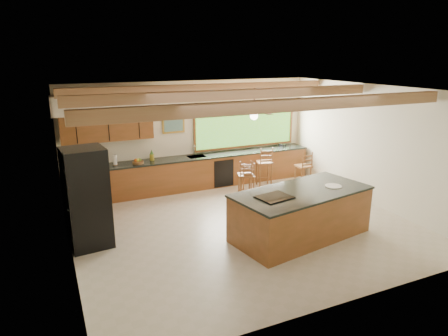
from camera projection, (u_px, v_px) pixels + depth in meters
name	position (u px, v px, depth m)	size (l,w,h in m)	color
ground	(243.00, 225.00, 8.96)	(7.20, 7.20, 0.00)	#BEB29D
room_shell	(224.00, 124.00, 8.86)	(7.27, 6.54, 3.02)	beige
counter_run	(173.00, 179.00, 10.72)	(7.12, 3.10, 1.22)	brown
island	(301.00, 214.00, 8.28)	(3.10, 1.85, 1.03)	brown
refrigerator	(87.00, 198.00, 7.76)	(0.85, 0.83, 2.00)	black
bar_stool_a	(246.00, 176.00, 10.49)	(0.48, 0.48, 1.04)	brown
bar_stool_b	(249.00, 177.00, 10.53)	(0.43, 0.43, 0.98)	brown
bar_stool_c	(305.00, 167.00, 11.22)	(0.40, 0.40, 1.09)	brown
bar_stool_d	(265.00, 163.00, 11.39)	(0.51, 0.51, 1.19)	brown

